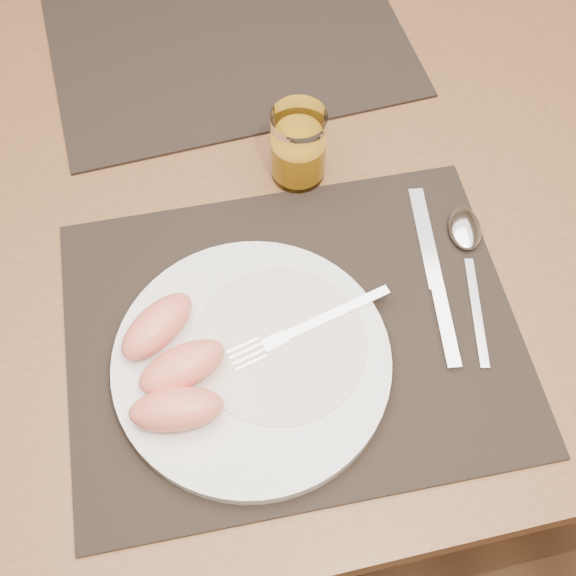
# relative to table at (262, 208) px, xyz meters

# --- Properties ---
(ground) EXTENTS (5.00, 5.00, 0.00)m
(ground) POSITION_rel_table_xyz_m (0.00, 0.00, -0.67)
(ground) COLOR brown
(ground) RESTS_ON ground
(table) EXTENTS (1.40, 0.90, 0.75)m
(table) POSITION_rel_table_xyz_m (0.00, 0.00, 0.00)
(table) COLOR brown
(table) RESTS_ON ground
(placemat_near) EXTENTS (0.46, 0.36, 0.00)m
(placemat_near) POSITION_rel_table_xyz_m (-0.01, -0.22, 0.09)
(placemat_near) COLOR black
(placemat_near) RESTS_ON table
(placemat_far) EXTENTS (0.47, 0.37, 0.00)m
(placemat_far) POSITION_rel_table_xyz_m (0.00, 0.22, 0.09)
(placemat_far) COLOR black
(placemat_far) RESTS_ON table
(plate) EXTENTS (0.27, 0.27, 0.02)m
(plate) POSITION_rel_table_xyz_m (-0.06, -0.25, 0.10)
(plate) COLOR white
(plate) RESTS_ON placemat_near
(plate_dressing) EXTENTS (0.17, 0.17, 0.00)m
(plate_dressing) POSITION_rel_table_xyz_m (-0.03, -0.24, 0.10)
(plate_dressing) COLOR white
(plate_dressing) RESTS_ON plate
(fork) EXTENTS (0.17, 0.06, 0.00)m
(fork) POSITION_rel_table_xyz_m (-0.01, -0.23, 0.11)
(fork) COLOR silver
(fork) RESTS_ON plate
(knife) EXTENTS (0.04, 0.22, 0.01)m
(knife) POSITION_rel_table_xyz_m (0.15, -0.20, 0.09)
(knife) COLOR silver
(knife) RESTS_ON placemat_near
(spoon) EXTENTS (0.06, 0.19, 0.01)m
(spoon) POSITION_rel_table_xyz_m (0.19, -0.16, 0.09)
(spoon) COLOR silver
(spoon) RESTS_ON placemat_near
(juice_glass) EXTENTS (0.06, 0.06, 0.09)m
(juice_glass) POSITION_rel_table_xyz_m (0.04, -0.02, 0.13)
(juice_glass) COLOR white
(juice_glass) RESTS_ON placemat_near
(grapefruit_wedges) EXTENTS (0.11, 0.15, 0.03)m
(grapefruit_wedges) POSITION_rel_table_xyz_m (-0.13, -0.25, 0.12)
(grapefruit_wedges) COLOR #F28063
(grapefruit_wedges) RESTS_ON plate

